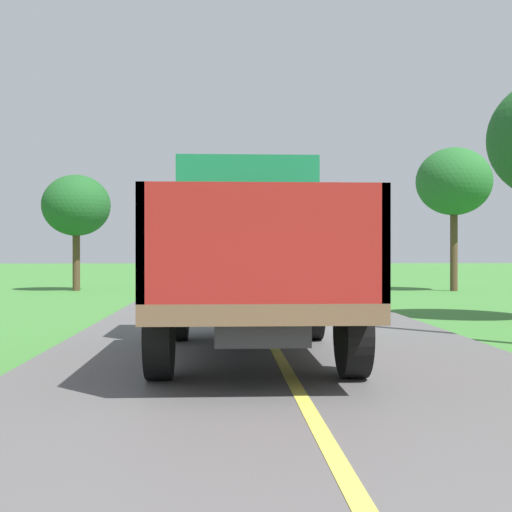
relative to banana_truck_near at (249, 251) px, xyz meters
The scene contains 3 objects.
banana_truck_near is the anchor object (origin of this frame).
roadside_tree_near_left 18.23m from the banana_truck_near, 109.20° to the left, with size 2.60×2.60×4.45m.
roadside_tree_far_left 18.48m from the banana_truck_near, 62.51° to the left, with size 2.86×2.86×5.46m.
Camera 1 is at (-0.75, 0.39, 1.44)m, focal length 49.14 mm.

